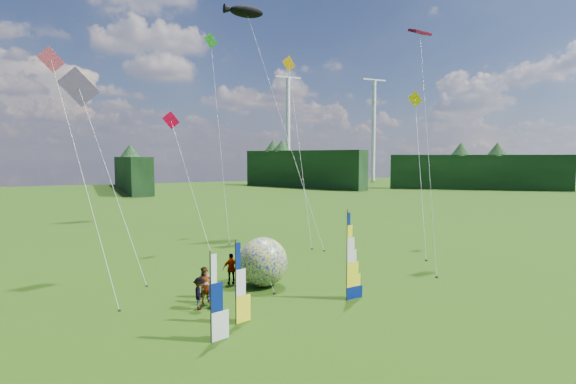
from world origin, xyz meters
name	(u,v)px	position (x,y,z in m)	size (l,w,h in m)	color
ground	(346,320)	(0.00, 0.00, 0.00)	(220.00, 220.00, 0.00)	#2A550B
treeline_ring	(347,232)	(0.00, 0.00, 4.00)	(210.00, 210.00, 8.00)	#214720
turbine_left	(373,131)	(70.00, 95.00, 15.00)	(8.00, 1.20, 30.00)	silver
turbine_right	(288,130)	(45.00, 102.00, 15.00)	(8.00, 1.20, 30.00)	silver
feather_banner_main	(347,257)	(1.50, 2.32, 2.25)	(1.22, 0.10, 4.49)	navy
side_banner_left	(236,284)	(-4.64, 1.58, 1.81)	(1.00, 0.10, 3.61)	yellow
side_banner_far	(211,299)	(-6.14, 0.13, 1.77)	(1.04, 0.10, 3.53)	white
bol_inflatable	(263,262)	(-1.38, 6.49, 1.39)	(2.77, 2.77, 2.77)	#051384
spectator_a	(206,286)	(-5.06, 4.97, 0.86)	(0.63, 0.41, 1.72)	#66594C
spectator_b	(205,283)	(-4.92, 5.77, 0.81)	(0.79, 0.39, 1.62)	#66594C
spectator_c	(199,293)	(-5.60, 4.19, 0.77)	(1.00, 0.37, 1.55)	#66594C
spectator_d	(232,269)	(-2.88, 7.61, 0.89)	(1.05, 0.43, 1.78)	#66594C
camp_chair	(215,297)	(-4.87, 4.09, 0.55)	(0.64, 0.64, 1.10)	#02103C
kite_whale	(280,106)	(5.77, 20.04, 11.78)	(4.76, 17.45, 23.56)	black
kite_rainbow_delta	(110,164)	(-8.90, 12.21, 6.88)	(7.16, 10.21, 13.76)	#CA324C
kite_parafoil	(428,130)	(10.53, 6.65, 9.05)	(7.08, 9.56, 18.10)	#BD0021
small_kite_red	(191,179)	(-3.32, 15.48, 5.67)	(3.35, 11.02, 11.33)	red
small_kite_orange	(299,141)	(6.89, 18.50, 8.67)	(4.53, 11.20, 17.35)	orange
small_kite_yellow	(420,165)	(13.45, 10.59, 6.64)	(6.57, 8.79, 13.28)	#FFCD00
small_kite_pink	(82,163)	(-10.46, 8.97, 6.97)	(5.07, 9.26, 13.93)	#F9456F
small_kite_green	(219,126)	(1.25, 23.70, 10.11)	(3.92, 12.38, 20.22)	green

